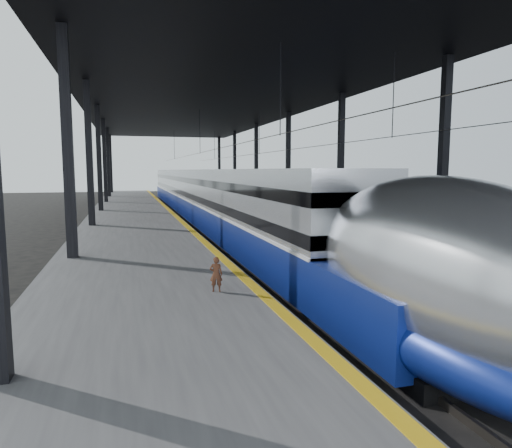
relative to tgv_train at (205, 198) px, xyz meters
name	(u,v)px	position (x,y,z in m)	size (l,w,h in m)	color
ground	(270,312)	(-2.00, -22.94, -1.94)	(160.00, 160.00, 0.00)	black
platform	(133,223)	(-5.50, -2.94, -1.44)	(6.00, 80.00, 1.00)	#4C4C4F
yellow_strip	(174,214)	(-2.70, -2.94, -0.93)	(0.30, 80.00, 0.01)	gold
rails	(246,225)	(2.50, -2.94, -1.86)	(6.52, 80.00, 0.16)	slate
canopy	(209,98)	(-0.10, -2.94, 7.18)	(18.00, 75.00, 9.47)	black
tgv_train	(205,198)	(0.00, 0.00, 0.00)	(2.89, 65.20, 4.14)	silver
second_train	(244,193)	(5.00, 7.05, -0.02)	(2.75, 56.05, 3.78)	navy
child	(216,274)	(-3.75, -23.92, -0.48)	(0.33, 0.22, 0.91)	#502B1A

